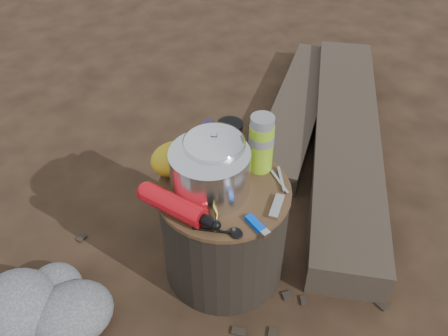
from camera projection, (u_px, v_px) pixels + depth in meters
name	position (u px, v px, depth m)	size (l,w,h in m)	color
ground	(224.00, 265.00, 1.75)	(60.00, 60.00, 0.00)	#2F2015
stump	(224.00, 230.00, 1.62)	(0.43, 0.43, 0.39)	black
log_main	(346.00, 138.00, 2.22)	(0.28, 1.69, 0.14)	#352B23
log_small	(298.00, 107.00, 2.45)	(0.22, 1.22, 0.10)	#352B23
foil_windscreen	(210.00, 172.00, 1.44)	(0.25, 0.25, 0.15)	silver
camping_pot	(214.00, 158.00, 1.46)	(0.19, 0.19, 0.19)	white
fuel_bottle	(174.00, 205.00, 1.40)	(0.07, 0.27, 0.07)	red
thermos	(261.00, 144.00, 1.51)	(0.08, 0.08, 0.20)	#89BB1D
travel_mug	(230.00, 139.00, 1.59)	(0.08, 0.08, 0.12)	black
stuff_sack	(174.00, 159.00, 1.52)	(0.16, 0.13, 0.11)	#B99317
food_pouch	(203.00, 144.00, 1.56)	(0.10, 0.02, 0.13)	#1A1553
lighter	(255.00, 224.00, 1.37)	(0.02, 0.09, 0.02)	#0041E7
multitool	(277.00, 207.00, 1.43)	(0.03, 0.10, 0.01)	silver
pot_grabber	(280.00, 181.00, 1.51)	(0.03, 0.12, 0.01)	silver
spork	(213.00, 230.00, 1.36)	(0.03, 0.14, 0.01)	black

